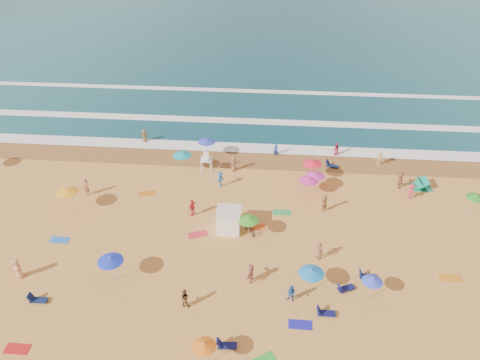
{
  "coord_description": "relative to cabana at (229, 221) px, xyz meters",
  "views": [
    {
      "loc": [
        1.29,
        -32.61,
        27.07
      ],
      "look_at": [
        -1.85,
        6.0,
        1.5
      ],
      "focal_mm": 35.0,
      "sensor_mm": 36.0,
      "label": 1
    }
  ],
  "objects": [
    {
      "name": "ocean",
      "position": [
        2.36,
        83.93,
        -1.0
      ],
      "size": [
        220.0,
        140.0,
        0.18
      ],
      "primitive_type": "cube",
      "color": "#0C4756",
      "rests_on": "ground"
    },
    {
      "name": "beachgoers",
      "position": [
        3.6,
        4.42,
        -0.18
      ],
      "size": [
        34.49,
        25.55,
        2.12
      ],
      "color": "#D73567",
      "rests_on": "ground"
    },
    {
      "name": "lifeguard_stand",
      "position": [
        -3.39,
        9.52,
        0.05
      ],
      "size": [
        1.2,
        1.2,
        2.1
      ],
      "primitive_type": null,
      "color": "white",
      "rests_on": "ground"
    },
    {
      "name": "ground",
      "position": [
        2.36,
        -0.07,
        -1.0
      ],
      "size": [
        220.0,
        220.0,
        0.0
      ],
      "primitive_type": "plane",
      "color": "gold",
      "rests_on": "ground"
    },
    {
      "name": "bicycle",
      "position": [
        1.9,
        -0.3,
        -0.52
      ],
      "size": [
        1.56,
        1.84,
        0.95
      ],
      "primitive_type": "imported",
      "rotation": [
        0.0,
        0.0,
        0.61
      ],
      "color": "black",
      "rests_on": "ground"
    },
    {
      "name": "cabana_roof",
      "position": [
        0.0,
        0.0,
        1.06
      ],
      "size": [
        2.2,
        2.2,
        0.12
      ],
      "primitive_type": "cube",
      "color": "silver",
      "rests_on": "cabana"
    },
    {
      "name": "wet_sand",
      "position": [
        2.36,
        12.43,
        -0.99
      ],
      "size": [
        220.0,
        220.0,
        0.0
      ],
      "primitive_type": "plane",
      "color": "olive",
      "rests_on": "ground"
    },
    {
      "name": "beach_umbrellas",
      "position": [
        1.07,
        0.79,
        1.12
      ],
      "size": [
        58.01,
        30.86,
        0.78
      ],
      "color": "#D02E8E",
      "rests_on": "ground"
    },
    {
      "name": "surf_foam",
      "position": [
        2.36,
        21.25,
        -0.9
      ],
      "size": [
        200.0,
        18.7,
        0.05
      ],
      "color": "white",
      "rests_on": "ground"
    },
    {
      "name": "cabana",
      "position": [
        0.0,
        0.0,
        0.0
      ],
      "size": [
        2.0,
        2.0,
        2.0
      ],
      "primitive_type": "cube",
      "color": "white",
      "rests_on": "ground"
    },
    {
      "name": "loungers",
      "position": [
        11.53,
        -3.79,
        -0.83
      ],
      "size": [
        53.86,
        24.91,
        0.34
      ],
      "color": "#0E1C4A",
      "rests_on": "ground"
    },
    {
      "name": "towels",
      "position": [
        2.11,
        -3.35,
        -0.98
      ],
      "size": [
        41.84,
        19.84,
        0.03
      ],
      "color": "red",
      "rests_on": "ground"
    },
    {
      "name": "popup_tents",
      "position": [
        22.18,
        0.82,
        -0.4
      ],
      "size": [
        8.7,
        17.19,
        1.2
      ],
      "color": "#CA2D67",
      "rests_on": "ground"
    }
  ]
}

